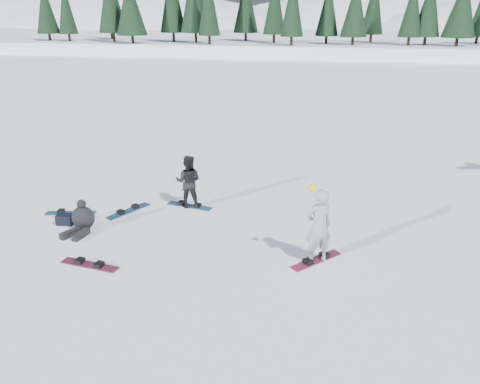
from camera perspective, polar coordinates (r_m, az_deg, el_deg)
name	(u,v)px	position (r m, az deg, el deg)	size (l,w,h in m)	color
ground	(242,247)	(12.26, 0.19, -6.77)	(420.00, 420.00, 0.00)	white
alpine_backdrop	(300,60)	(201.22, 7.35, 15.65)	(412.50, 227.00, 53.20)	white
snowboarder_woman	(318,226)	(11.35, 9.52, -4.09)	(0.82, 0.73, 2.05)	#A5A5AA
snowboarder_man	(188,181)	(14.48, -6.31, 1.28)	(0.81, 0.63, 1.67)	black
seated_rider	(82,219)	(13.74, -18.68, -3.12)	(0.78, 1.14, 0.90)	black
gear_bag	(65,219)	(14.37, -20.54, -3.14)	(0.45, 0.30, 0.30)	black
snowboard_woman	(316,260)	(11.79, 9.25, -8.23)	(1.50, 0.28, 0.03)	#9C223E
snowboard_man	(189,206)	(14.78, -6.18, -1.70)	(1.50, 0.28, 0.03)	#185F84
snowboard_loose_b	(90,265)	(12.02, -17.85, -8.45)	(1.50, 0.28, 0.03)	maroon
snowboard_loose_c	(71,213)	(15.09, -19.95, -2.44)	(1.50, 0.28, 0.03)	#185C87
snowboard_loose_a	(128,211)	(14.74, -13.46, -2.26)	(1.50, 0.28, 0.03)	#16527A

